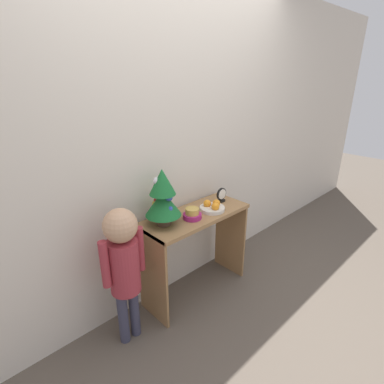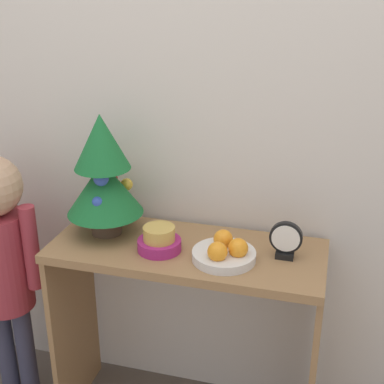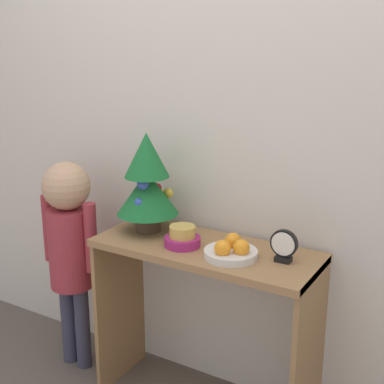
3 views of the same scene
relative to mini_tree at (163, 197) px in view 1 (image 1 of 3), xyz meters
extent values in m
plane|color=brown|center=(0.30, -0.22, -0.96)|extent=(12.00, 12.00, 0.00)
cube|color=beige|center=(0.30, 0.20, 0.29)|extent=(7.00, 0.05, 2.50)
cube|color=olive|center=(0.30, -0.03, -0.24)|extent=(0.91, 0.37, 0.03)
cube|color=olive|center=(-0.15, -0.03, -0.59)|extent=(0.02, 0.34, 0.74)
cube|color=olive|center=(0.75, -0.03, -0.59)|extent=(0.02, 0.34, 0.74)
cylinder|color=#4C3828|center=(0.00, 0.00, -0.20)|extent=(0.11, 0.11, 0.05)
cylinder|color=brown|center=(0.00, 0.00, -0.15)|extent=(0.02, 0.02, 0.04)
cone|color=#19662D|center=(0.00, 0.00, -0.05)|extent=(0.26, 0.26, 0.19)
cone|color=#19662D|center=(0.00, 0.00, 0.11)|extent=(0.19, 0.19, 0.19)
sphere|color=gold|center=(0.04, 0.09, -0.07)|extent=(0.04, 0.04, 0.04)
sphere|color=#2D4CA8|center=(0.01, -0.07, -0.08)|extent=(0.04, 0.04, 0.04)
sphere|color=#2D4CA8|center=(0.02, -0.05, 0.00)|extent=(0.05, 0.05, 0.05)
sphere|color=silver|center=(-0.02, 0.03, 0.12)|extent=(0.06, 0.06, 0.06)
sphere|color=gold|center=(0.00, 0.09, -0.08)|extent=(0.06, 0.06, 0.06)
sphere|color=red|center=(0.00, 0.07, -0.05)|extent=(0.04, 0.04, 0.04)
cylinder|color=silver|center=(0.44, -0.08, -0.21)|extent=(0.20, 0.20, 0.03)
sphere|color=orange|center=(0.48, -0.08, -0.17)|extent=(0.06, 0.06, 0.06)
sphere|color=orange|center=(0.42, -0.04, -0.17)|extent=(0.06, 0.06, 0.06)
sphere|color=orange|center=(0.42, -0.12, -0.17)|extent=(0.06, 0.06, 0.06)
cylinder|color=#9E2366|center=(0.22, -0.07, -0.20)|extent=(0.14, 0.14, 0.04)
cylinder|color=gold|center=(0.22, -0.07, -0.16)|extent=(0.10, 0.10, 0.05)
cube|color=black|center=(0.62, -0.01, -0.21)|extent=(0.06, 0.04, 0.02)
cylinder|color=black|center=(0.62, -0.01, -0.15)|extent=(0.10, 0.02, 0.10)
cylinder|color=white|center=(0.62, -0.02, -0.15)|extent=(0.09, 0.00, 0.09)
cylinder|color=#38384C|center=(-0.44, -0.07, -0.75)|extent=(0.07, 0.07, 0.42)
cylinder|color=#38384C|center=(-0.35, -0.07, -0.75)|extent=(0.07, 0.07, 0.42)
cylinder|color=#992D38|center=(-0.39, -0.07, -0.36)|extent=(0.20, 0.20, 0.38)
sphere|color=tan|center=(-0.39, -0.07, -0.06)|extent=(0.22, 0.22, 0.22)
cylinder|color=#992D38|center=(-0.52, -0.07, -0.28)|extent=(0.06, 0.06, 0.32)
cylinder|color=#992D38|center=(-0.26, -0.07, -0.28)|extent=(0.06, 0.06, 0.32)
camera|label=1|loc=(-1.20, -1.56, 0.81)|focal=28.00mm
camera|label=2|loc=(0.73, -1.54, 0.62)|focal=50.00mm
camera|label=3|loc=(1.27, -1.76, 0.57)|focal=50.00mm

